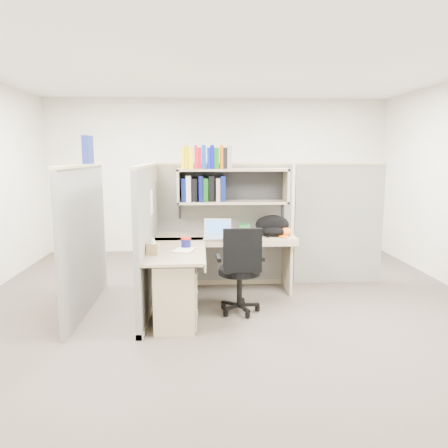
{
  "coord_description": "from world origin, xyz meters",
  "views": [
    {
      "loc": [
        -0.31,
        -4.82,
        1.74
      ],
      "look_at": [
        -0.03,
        0.25,
        0.93
      ],
      "focal_mm": 35.0,
      "sensor_mm": 36.0,
      "label": 1
    }
  ],
  "objects": [
    {
      "name": "desk",
      "position": [
        -0.41,
        -0.29,
        0.44
      ],
      "size": [
        1.74,
        1.75,
        0.73
      ],
      "color": "gray",
      "rests_on": "ground"
    },
    {
      "name": "orange_cap",
      "position": [
        0.74,
        0.51,
        0.78
      ],
      "size": [
        0.25,
        0.27,
        0.1
      ],
      "primitive_type": null,
      "rotation": [
        0.0,
        0.0,
        -0.35
      ],
      "color": "orange",
      "rests_on": "desk"
    },
    {
      "name": "laptop",
      "position": [
        -0.11,
        0.36,
        0.85
      ],
      "size": [
        0.35,
        0.35,
        0.24
      ],
      "primitive_type": null,
      "rotation": [
        0.0,
        0.0,
        -0.07
      ],
      "color": "silver",
      "rests_on": "desk"
    },
    {
      "name": "paper_cup",
      "position": [
        0.04,
        0.78,
        0.77
      ],
      "size": [
        0.07,
        0.07,
        0.09
      ],
      "primitive_type": "cylinder",
      "rotation": [
        0.0,
        0.0,
        0.11
      ],
      "color": "silver",
      "rests_on": "desk"
    },
    {
      "name": "mouse",
      "position": [
        0.08,
        0.39,
        0.75
      ],
      "size": [
        0.1,
        0.08,
        0.03
      ],
      "primitive_type": "ellipsoid",
      "rotation": [
        0.0,
        0.0,
        -0.27
      ],
      "color": "#9AAFDB",
      "rests_on": "desk"
    },
    {
      "name": "book_stack",
      "position": [
        0.26,
        0.72,
        0.79
      ],
      "size": [
        0.2,
        0.25,
        0.11
      ],
      "primitive_type": null,
      "rotation": [
        0.0,
        0.0,
        -0.12
      ],
      "color": "gray",
      "rests_on": "desk"
    },
    {
      "name": "cubicle",
      "position": [
        -0.37,
        0.45,
        0.91
      ],
      "size": [
        3.79,
        1.84,
        1.95
      ],
      "color": "slate",
      "rests_on": "ground"
    },
    {
      "name": "task_chair",
      "position": [
        0.11,
        -0.24,
        0.35
      ],
      "size": [
        0.52,
        0.48,
        0.98
      ],
      "color": "black",
      "rests_on": "ground"
    },
    {
      "name": "ground",
      "position": [
        0.0,
        0.0,
        0.0
      ],
      "size": [
        6.0,
        6.0,
        0.0
      ],
      "primitive_type": "plane",
      "color": "#3C352E",
      "rests_on": "ground"
    },
    {
      "name": "snack_canister",
      "position": [
        -0.47,
        -0.12,
        0.79
      ],
      "size": [
        0.11,
        0.11,
        0.11
      ],
      "color": "#0F105B",
      "rests_on": "desk"
    },
    {
      "name": "backpack",
      "position": [
        0.6,
        0.54,
        0.86
      ],
      "size": [
        0.44,
        0.34,
        0.25
      ],
      "primitive_type": null,
      "rotation": [
        0.0,
        0.0,
        0.02
      ],
      "color": "black",
      "rests_on": "desk"
    },
    {
      "name": "loose_paper",
      "position": [
        -0.49,
        -0.25,
        0.73
      ],
      "size": [
        0.25,
        0.3,
        0.0
      ],
      "primitive_type": null,
      "rotation": [
        0.0,
        0.0,
        -0.23
      ],
      "color": "silver",
      "rests_on": "desk"
    },
    {
      "name": "room_shell",
      "position": [
        0.0,
        0.0,
        1.62
      ],
      "size": [
        6.0,
        6.0,
        6.0
      ],
      "color": "beige",
      "rests_on": "ground"
    },
    {
      "name": "tissue_box",
      "position": [
        -0.79,
        -0.44,
        0.82
      ],
      "size": [
        0.13,
        0.13,
        0.18
      ],
      "primitive_type": null,
      "rotation": [
        0.0,
        0.0,
        -0.14
      ],
      "color": "#957F54",
      "rests_on": "desk"
    }
  ]
}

